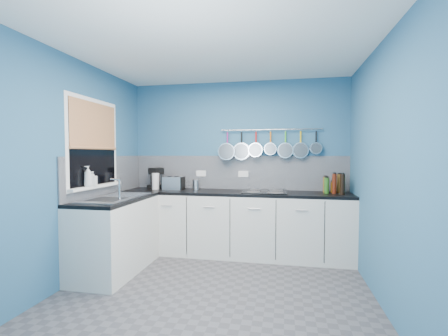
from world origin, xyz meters
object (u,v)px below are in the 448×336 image
(soap_bottle_b, at_px, (93,179))
(hob, at_px, (265,192))
(toaster, at_px, (173,183))
(soap_bottle_a, at_px, (88,176))
(paper_towel, at_px, (156,181))
(canister, at_px, (196,185))
(coffee_maker, at_px, (156,178))

(soap_bottle_b, relative_size, hob, 0.28)
(hob, bearing_deg, toaster, 178.25)
(toaster, bearing_deg, hob, -5.55)
(toaster, bearing_deg, soap_bottle_a, -122.11)
(soap_bottle_b, height_order, hob, soap_bottle_b)
(paper_towel, bearing_deg, soap_bottle_a, -107.09)
(soap_bottle_b, xyz_separation_m, canister, (0.94, 1.14, -0.16))
(canister, bearing_deg, soap_bottle_b, -129.52)
(canister, distance_m, hob, 1.04)
(toaster, bearing_deg, soap_bottle_b, -124.09)
(soap_bottle_a, distance_m, toaster, 1.31)
(paper_towel, height_order, canister, paper_towel)
(soap_bottle_b, height_order, toaster, soap_bottle_b)
(coffee_maker, bearing_deg, soap_bottle_a, -86.06)
(paper_towel, distance_m, canister, 0.61)
(paper_towel, xyz_separation_m, coffee_maker, (-0.04, 0.09, 0.04))
(paper_towel, relative_size, coffee_maker, 0.77)
(coffee_maker, xyz_separation_m, toaster, (0.31, -0.06, -0.06))
(coffee_maker, bearing_deg, toaster, 6.63)
(canister, xyz_separation_m, hob, (1.03, -0.13, -0.07))
(paper_towel, xyz_separation_m, canister, (0.59, 0.11, -0.05))
(toaster, height_order, hob, toaster)
(coffee_maker, xyz_separation_m, hob, (1.66, -0.10, -0.15))
(soap_bottle_b, xyz_separation_m, hob, (1.97, 1.01, -0.23))
(soap_bottle_a, relative_size, canister, 1.67)
(coffee_maker, relative_size, canister, 2.21)
(soap_bottle_b, distance_m, toaster, 1.22)
(soap_bottle_a, height_order, toaster, soap_bottle_a)
(soap_bottle_b, height_order, canister, soap_bottle_b)
(soap_bottle_b, height_order, paper_towel, soap_bottle_b)
(soap_bottle_a, relative_size, soap_bottle_b, 1.39)
(paper_towel, distance_m, coffee_maker, 0.10)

